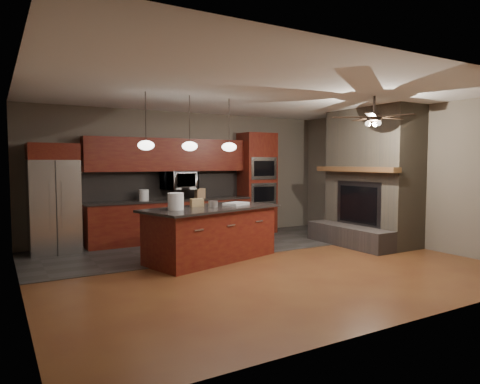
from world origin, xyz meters
TOP-DOWN VIEW (x-y plane):
  - ground at (0.00, 0.00)m, footprint 7.00×7.00m
  - ceiling at (0.00, 0.00)m, footprint 7.00×6.00m
  - back_wall at (0.00, 3.00)m, footprint 7.00×0.02m
  - right_wall at (3.50, 0.00)m, footprint 0.02×6.00m
  - left_wall at (-3.50, 0.00)m, footprint 0.02×6.00m
  - slate_tile_patch at (0.00, 1.80)m, footprint 7.00×2.40m
  - fireplace_column at (3.04, 0.40)m, footprint 1.30×2.10m
  - back_cabinetry at (-0.48, 2.74)m, footprint 3.59×0.64m
  - oven_tower at (1.70, 2.69)m, footprint 0.80×0.63m
  - microwave at (-0.27, 2.75)m, footprint 0.73×0.41m
  - refrigerator at (-2.80, 2.62)m, footprint 0.87×0.75m
  - kitchen_island at (-0.51, 0.69)m, footprint 2.63×1.71m
  - white_bucket at (-1.21, 0.57)m, footprint 0.34×0.34m
  - paint_can at (-0.49, 0.65)m, footprint 0.18×0.18m
  - paint_tray at (0.03, 0.78)m, footprint 0.53×0.47m
  - cardboard_box at (-0.70, 0.87)m, footprint 0.23×0.18m
  - counter_bucket at (-1.07, 2.70)m, footprint 0.26×0.26m
  - counter_box at (0.18, 2.65)m, footprint 0.20×0.16m
  - pendant_left at (-1.65, 0.70)m, footprint 0.26×0.26m
  - pendant_center at (-0.90, 0.70)m, footprint 0.26×0.26m
  - pendant_right at (-0.15, 0.70)m, footprint 0.26×0.26m
  - ceiling_fan at (1.80, -0.80)m, footprint 1.27×1.33m

SIDE VIEW (x-z plane):
  - ground at x=0.00m, z-range 0.00..0.00m
  - slate_tile_patch at x=0.00m, z-range 0.00..0.01m
  - kitchen_island at x=-0.51m, z-range 0.00..0.92m
  - back_cabinetry at x=-0.48m, z-range -0.21..1.99m
  - paint_tray at x=0.03m, z-range 0.92..0.96m
  - paint_can at x=-0.49m, z-range 0.92..1.03m
  - cardboard_box at x=-0.70m, z-range 0.92..1.06m
  - counter_box at x=0.18m, z-range 0.90..1.12m
  - counter_bucket at x=-1.07m, z-range 0.90..1.13m
  - refrigerator at x=-2.80m, z-range 0.00..2.03m
  - white_bucket at x=-1.21m, z-range 0.92..1.20m
  - oven_tower at x=1.70m, z-range 0.00..2.38m
  - fireplace_column at x=3.04m, z-range -0.10..2.70m
  - microwave at x=-0.27m, z-range 1.05..1.55m
  - back_wall at x=0.00m, z-range 0.00..2.80m
  - right_wall at x=3.50m, z-range 0.00..2.80m
  - left_wall at x=-3.50m, z-range 0.00..2.80m
  - pendant_left at x=-1.65m, z-range 1.51..2.42m
  - pendant_center at x=-0.90m, z-range 1.51..2.42m
  - pendant_right at x=-0.15m, z-range 1.51..2.42m
  - ceiling_fan at x=1.80m, z-range 2.25..2.66m
  - ceiling at x=0.00m, z-range 2.79..2.81m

